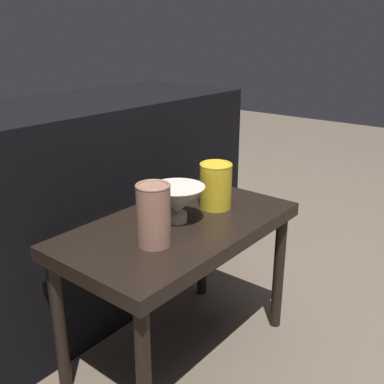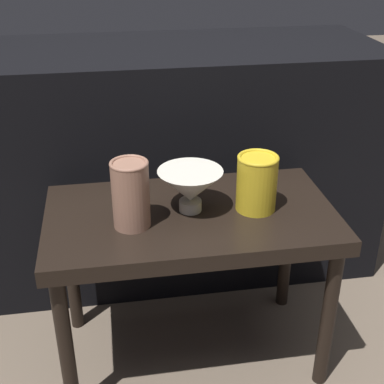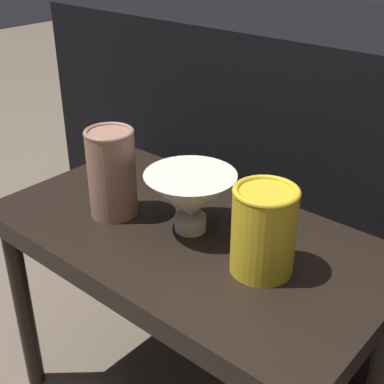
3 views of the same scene
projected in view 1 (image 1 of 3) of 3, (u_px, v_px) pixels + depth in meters
name	position (u px, v px, depth m)	size (l,w,h in m)	color
ground_plane	(181.00, 352.00, 1.42)	(8.00, 8.00, 0.00)	#6B5B4C
table	(180.00, 240.00, 1.29)	(0.70, 0.39, 0.45)	black
couch_backdrop	(75.00, 208.00, 1.59)	(1.33, 0.50, 0.74)	black
bowl	(178.00, 200.00, 1.26)	(0.16, 0.16, 0.11)	silver
vase_textured_left	(154.00, 214.00, 1.11)	(0.09, 0.09, 0.16)	#996B56
vase_colorful_right	(216.00, 185.00, 1.36)	(0.10, 0.10, 0.14)	gold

